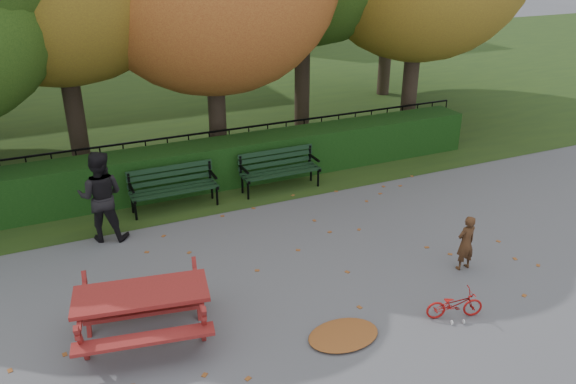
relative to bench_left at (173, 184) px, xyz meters
name	(u,v)px	position (x,y,z in m)	size (l,w,h in m)	color
ground	(308,281)	(1.30, -3.70, -0.52)	(90.00, 90.00, 0.00)	#5E5E63
grass_strip	(141,91)	(1.30, 10.30, -0.51)	(90.00, 90.00, 0.00)	#213714
hedge	(221,163)	(1.30, 0.80, -0.02)	(13.00, 0.90, 1.00)	black
iron_fence	(210,151)	(1.30, 1.60, 0.02)	(14.00, 0.04, 1.02)	black
bench_left	(173,184)	(0.00, 0.00, 0.00)	(1.80, 0.57, 0.88)	black
bench_right	(279,167)	(2.40, 0.00, 0.00)	(1.80, 0.57, 0.88)	black
picnic_table	(142,302)	(-1.41, -4.04, 0.08)	(2.03, 1.75, 0.88)	maroon
leaf_pile	(343,335)	(1.13, -5.19, -0.48)	(1.05, 0.73, 0.07)	brown
leaf_scatter	(300,272)	(1.30, -3.40, -0.51)	(9.00, 5.70, 0.01)	brown
child	(466,243)	(3.90, -4.43, -0.02)	(0.36, 0.24, 0.99)	#432815
adult	(101,196)	(-1.50, -0.80, 0.35)	(0.84, 0.66, 1.73)	black
bicycle	(455,304)	(2.86, -5.45, -0.29)	(0.30, 0.86, 0.45)	#A3110F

